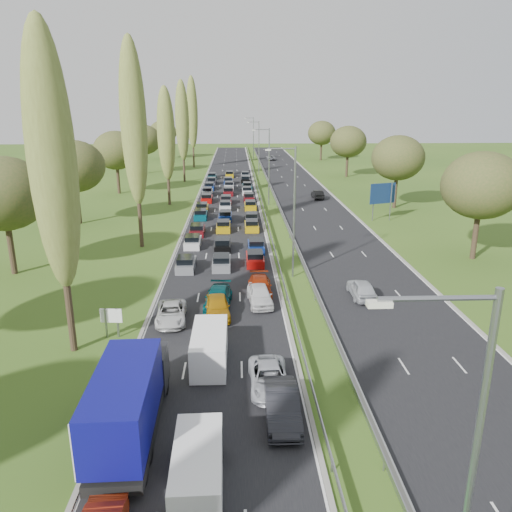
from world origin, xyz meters
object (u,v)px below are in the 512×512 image
object	(u,v)px
white_van_front	(198,467)
white_van_rear	(210,346)
near_car_2	(171,313)
info_sign	(111,319)
direction_sign	(383,195)
blue_lorry	(129,400)

from	to	relation	value
white_van_front	white_van_rear	world-z (taller)	white_van_rear
near_car_2	white_van_rear	xyz separation A→B (m)	(3.17, -6.21, 0.44)
near_car_2	white_van_front	world-z (taller)	white_van_front
white_van_rear	info_sign	bearing A→B (deg)	151.57
white_van_front	direction_sign	world-z (taller)	direction_sign
info_sign	white_van_front	bearing A→B (deg)	-64.39
blue_lorry	white_van_front	world-z (taller)	blue_lorry
blue_lorry	white_van_rear	size ratio (longest dim) A/B	1.74
direction_sign	white_van_front	bearing A→B (deg)	-113.65
near_car_2	direction_sign	world-z (taller)	direction_sign
white_van_front	info_sign	size ratio (longest dim) A/B	2.44
direction_sign	blue_lorry	bearing A→B (deg)	-118.67
white_van_front	info_sign	distance (m)	16.14
white_van_rear	direction_sign	world-z (taller)	direction_sign
info_sign	direction_sign	size ratio (longest dim) A/B	0.40
white_van_rear	white_van_front	bearing A→B (deg)	-89.60
white_van_front	white_van_rear	size ratio (longest dim) A/B	0.95
near_car_2	blue_lorry	distance (m)	13.51
near_car_2	blue_lorry	xyz separation A→B (m)	(-0.27, -13.44, 1.37)
white_van_rear	direction_sign	size ratio (longest dim) A/B	1.03
near_car_2	white_van_front	xyz separation A→B (m)	(3.21, -16.99, 0.38)
near_car_2	direction_sign	bearing A→B (deg)	48.93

